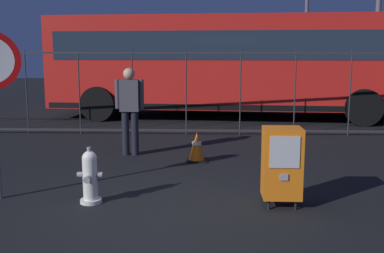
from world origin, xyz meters
name	(u,v)px	position (x,y,z in m)	size (l,w,h in m)	color
ground_plane	(164,215)	(0.00, 0.00, 0.00)	(60.00, 60.00, 0.00)	black
fire_hydrant	(90,177)	(-1.00, 0.44, 0.35)	(0.33, 0.31, 0.75)	silver
newspaper_box_primary	(282,163)	(1.47, 0.41, 0.57)	(0.48, 0.42, 1.02)	black
pedestrian	(130,106)	(-0.96, 3.28, 0.95)	(0.55, 0.22, 1.67)	black
traffic_cone	(197,147)	(0.33, 2.82, 0.26)	(0.36, 0.36, 0.53)	black
fence_barrier	(186,92)	(0.00, 5.55, 1.02)	(18.03, 0.04, 2.00)	#2D2D33
bus_near	(229,61)	(1.12, 8.55, 1.71)	(10.67, 3.45, 3.00)	red
bus_far	(288,59)	(3.56, 12.40, 1.71)	(10.74, 3.91, 3.00)	red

